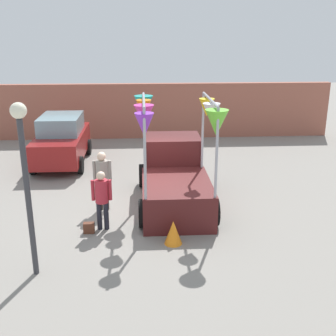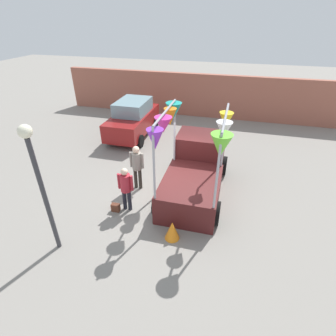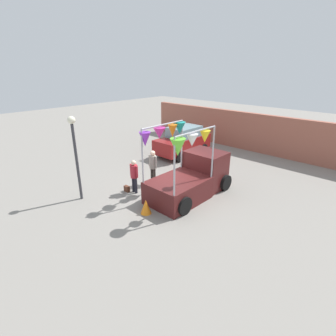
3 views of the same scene
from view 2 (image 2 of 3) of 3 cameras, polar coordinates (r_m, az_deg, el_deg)
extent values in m
plane|color=gray|center=(9.71, 0.12, -5.65)|extent=(60.00, 60.00, 0.00)
cube|color=#4C1919|center=(8.97, 4.91, -5.34)|extent=(1.90, 2.60, 1.00)
cube|color=#4C1919|center=(10.44, 7.02, 2.76)|extent=(1.80, 1.40, 1.80)
cube|color=#8CB2C6|center=(10.24, 7.18, 4.98)|extent=(1.76, 1.37, 0.60)
cylinder|color=black|center=(11.13, 2.29, 1.82)|extent=(0.22, 0.76, 0.76)
cylinder|color=black|center=(10.94, 12.04, 0.55)|extent=(0.22, 0.76, 0.76)
cylinder|color=black|center=(8.67, -2.22, -7.69)|extent=(0.22, 0.76, 0.76)
cylinder|color=black|center=(8.42, 10.43, -9.63)|extent=(0.22, 0.76, 0.76)
cylinder|color=#A5A5AD|center=(9.35, 1.45, 7.91)|extent=(0.07, 0.07, 2.27)
cylinder|color=#A5A5AD|center=(9.14, 12.18, 6.65)|extent=(0.07, 0.07, 2.27)
cylinder|color=#A5A5AD|center=(7.24, -3.08, 0.60)|extent=(0.07, 0.07, 2.27)
cylinder|color=#A5A5AD|center=(6.98, 10.69, -1.25)|extent=(0.07, 0.07, 2.27)
cylinder|color=#A5A5AD|center=(7.84, -0.58, 12.18)|extent=(0.07, 2.44, 0.07)
cylinder|color=#A5A5AD|center=(7.59, 12.43, 10.82)|extent=(0.07, 2.44, 0.07)
cone|color=purple|center=(7.06, -2.82, 6.23)|extent=(0.64, 0.64, 0.58)
cone|color=#66CC33|center=(6.77, 11.42, 4.75)|extent=(0.76, 0.76, 0.64)
cone|color=#D83399|center=(7.74, -1.03, 9.35)|extent=(0.68, 0.68, 0.48)
cone|color=white|center=(7.48, 12.04, 8.10)|extent=(0.53, 0.53, 0.47)
cone|color=orange|center=(8.49, 0.48, 11.03)|extent=(0.50, 0.50, 0.57)
cone|color=yellow|center=(8.24, 12.47, 10.10)|extent=(0.58, 0.58, 0.49)
cone|color=teal|center=(8.91, 1.26, 12.32)|extent=(0.74, 0.74, 0.56)
cube|color=maroon|center=(14.18, -7.65, 9.91)|extent=(1.70, 4.00, 0.90)
cube|color=#72939E|center=(14.05, -7.65, 13.09)|extent=(1.50, 2.10, 0.66)
cylinder|color=black|center=(15.73, -8.78, 10.20)|extent=(0.18, 0.64, 0.64)
cylinder|color=black|center=(15.16, -2.76, 9.73)|extent=(0.18, 0.64, 0.64)
cylinder|color=black|center=(13.64, -12.79, 6.50)|extent=(0.18, 0.64, 0.64)
cylinder|color=black|center=(12.99, -6.03, 5.84)|extent=(0.18, 0.64, 0.64)
cylinder|color=black|center=(8.94, -9.44, -6.77)|extent=(0.13, 0.13, 0.76)
cylinder|color=black|center=(8.88, -8.36, -6.97)|extent=(0.13, 0.13, 0.76)
cylinder|color=#B22633|center=(8.51, -9.27, -3.22)|extent=(0.34, 0.34, 0.61)
sphere|color=beige|center=(8.28, -9.51, -0.83)|extent=(0.23, 0.23, 0.23)
cylinder|color=#B22633|center=(8.57, -10.64, -2.83)|extent=(0.09, 0.09, 0.54)
cylinder|color=#B22633|center=(8.41, -7.91, -3.27)|extent=(0.09, 0.09, 0.54)
cylinder|color=#2D2823|center=(9.90, -7.06, -2.18)|extent=(0.13, 0.13, 0.83)
cylinder|color=#2D2823|center=(9.84, -6.08, -2.33)|extent=(0.13, 0.13, 0.83)
cylinder|color=gray|center=(9.49, -6.84, 1.53)|extent=(0.34, 0.34, 0.66)
sphere|color=beige|center=(9.27, -7.01, 3.98)|extent=(0.25, 0.25, 0.25)
cylinder|color=gray|center=(9.55, -8.08, 1.86)|extent=(0.09, 0.09, 0.59)
cylinder|color=gray|center=(9.40, -5.59, 1.54)|extent=(0.09, 0.09, 0.59)
cube|color=#592D1E|center=(9.04, -11.33, -8.44)|extent=(0.28, 0.16, 0.28)
cylinder|color=#333338|center=(7.38, -25.13, -6.15)|extent=(0.12, 0.12, 3.38)
sphere|color=#F2EDCC|center=(6.54, -28.70, 7.01)|extent=(0.32, 0.32, 0.32)
cube|color=#9E5947|center=(16.99, 7.88, 15.31)|extent=(18.00, 0.36, 2.60)
cone|color=orange|center=(7.85, 0.91, -13.42)|extent=(0.54, 0.54, 0.60)
camera|label=1|loc=(4.34, -128.13, -31.55)|focal=45.00mm
camera|label=3|loc=(5.69, 107.25, -12.58)|focal=28.00mm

